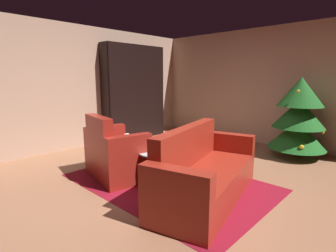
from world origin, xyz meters
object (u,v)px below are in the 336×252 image
at_px(armchair_red, 115,155).
at_px(decorated_tree, 299,117).
at_px(bottle_on_table, 171,147).
at_px(bookshelf_unit, 138,95).
at_px(couch_red, 204,174).
at_px(coffee_table, 162,153).
at_px(book_stack_on_table, 163,145).

bearing_deg(armchair_red, decorated_tree, 60.81).
bearing_deg(decorated_tree, bottle_on_table, -107.66).
bearing_deg(bookshelf_unit, armchair_red, -47.98).
xyz_separation_m(couch_red, coffee_table, (-0.74, 0.01, 0.12)).
distance_m(bottle_on_table, decorated_tree, 2.71).
xyz_separation_m(armchair_red, decorated_tree, (1.64, 2.93, 0.43)).
height_order(bookshelf_unit, bottle_on_table, bookshelf_unit).
distance_m(book_stack_on_table, bottle_on_table, 0.21).
bearing_deg(armchair_red, coffee_table, 30.42).
bearing_deg(bookshelf_unit, bottle_on_table, -32.06).
xyz_separation_m(coffee_table, decorated_tree, (1.01, 2.56, 0.35)).
relative_size(armchair_red, coffee_table, 1.61).
height_order(coffee_table, bottle_on_table, bottle_on_table).
bearing_deg(bookshelf_unit, book_stack_on_table, -33.38).
height_order(bookshelf_unit, couch_red, bookshelf_unit).
bearing_deg(book_stack_on_table, decorated_tree, 67.91).
xyz_separation_m(bookshelf_unit, couch_red, (3.17, -1.64, -0.76)).
relative_size(armchair_red, couch_red, 0.55).
relative_size(coffee_table, decorated_tree, 0.47).
relative_size(bookshelf_unit, decorated_tree, 1.50).
bearing_deg(couch_red, bookshelf_unit, 152.70).
xyz_separation_m(armchair_red, bottle_on_table, (0.82, 0.36, 0.22)).
distance_m(bookshelf_unit, decorated_tree, 3.57).
xyz_separation_m(armchair_red, couch_red, (1.37, 0.36, -0.04)).
xyz_separation_m(bookshelf_unit, bottle_on_table, (2.62, -1.64, -0.51)).
height_order(coffee_table, decorated_tree, decorated_tree).
distance_m(armchair_red, book_stack_on_table, 0.76).
distance_m(armchair_red, decorated_tree, 3.38).
bearing_deg(bookshelf_unit, coffee_table, -33.87).
distance_m(bookshelf_unit, couch_red, 3.65).
height_order(armchair_red, coffee_table, armchair_red).
bearing_deg(coffee_table, couch_red, -0.55).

